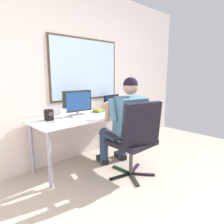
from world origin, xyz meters
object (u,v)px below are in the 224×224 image
office_chair (136,136)px  book_stack (99,111)px  desk_speaker (49,115)px  wine_glass (63,112)px  crt_monitor (77,102)px  laptop (114,106)px  person_seated (125,123)px  desk (94,118)px

office_chair → book_stack: (0.11, 0.85, 0.19)m
desk_speaker → wine_glass: bearing=-50.3°
crt_monitor → laptop: bearing=2.2°
person_seated → office_chair: bearing=-103.7°
person_seated → laptop: bearing=56.3°
wine_glass → desk_speaker: (-0.12, 0.15, -0.04)m
laptop → desk_speaker: size_ratio=2.38×
wine_glass → book_stack: 0.73m
crt_monitor → desk_speaker: 0.45m
desk → book_stack: 0.17m
person_seated → wine_glass: size_ratio=8.40×
laptop → office_chair: bearing=-118.4°
office_chair → wine_glass: (-0.60, 0.71, 0.28)m
wine_glass → desk_speaker: size_ratio=1.07×
desk → wine_glass: 0.60m
desk_speaker → person_seated: bearing=-37.3°
office_chair → person_seated: size_ratio=0.78×
desk → person_seated: size_ratio=1.45×
desk → office_chair: bearing=-88.0°
crt_monitor → desk_speaker: (-0.43, 0.02, -0.13)m
wine_glass → desk_speaker: bearing=129.7°
crt_monitor → desk_speaker: bearing=177.8°
office_chair → laptop: (0.47, 0.87, 0.23)m
desk → desk_speaker: (-0.69, 0.06, 0.14)m
office_chair → crt_monitor: size_ratio=2.43×
office_chair → person_seated: 0.28m
crt_monitor → desk_speaker: size_ratio=2.90×
book_stack → desk: bearing=-158.3°
office_chair → crt_monitor: (-0.29, 0.84, 0.37)m
person_seated → laptop: size_ratio=3.78×
desk_speaker → book_stack: bearing=-0.5°
office_chair → person_seated: bearing=76.3°
wine_glass → book_stack: bearing=11.2°
desk → book_stack: size_ratio=11.17×
crt_monitor → office_chair: bearing=-70.8°
desk → laptop: size_ratio=5.48×
person_seated → crt_monitor: person_seated is taller
office_chair → crt_monitor: bearing=109.2°
office_chair → laptop: office_chair is taller
desk → office_chair: office_chair is taller
office_chair → book_stack: bearing=82.7°
person_seated → desk_speaker: 0.99m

